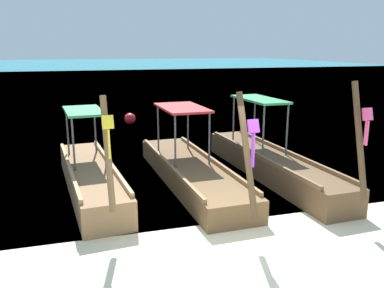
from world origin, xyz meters
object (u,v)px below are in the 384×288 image
longtail_boat_violet_ribbon (191,171)px  longtail_boat_pink_ribbon (271,164)px  mooring_buoy_near (130,119)px  longtail_boat_yellow_ribbon (91,177)px

longtail_boat_violet_ribbon → longtail_boat_pink_ribbon: longtail_boat_pink_ribbon is taller
longtail_boat_violet_ribbon → mooring_buoy_near: 8.98m
longtail_boat_violet_ribbon → longtail_boat_pink_ribbon: (2.30, -0.14, 0.05)m
longtail_boat_yellow_ribbon → mooring_buoy_near: longtail_boat_yellow_ribbon is taller
mooring_buoy_near → longtail_boat_pink_ribbon: bearing=-73.8°
longtail_boat_yellow_ribbon → mooring_buoy_near: 9.21m
mooring_buoy_near → longtail_boat_yellow_ribbon: bearing=-104.1°
longtail_boat_violet_ribbon → longtail_boat_yellow_ribbon: bearing=178.9°
longtail_boat_violet_ribbon → longtail_boat_pink_ribbon: size_ratio=0.99×
longtail_boat_yellow_ribbon → longtail_boat_violet_ribbon: size_ratio=0.84×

